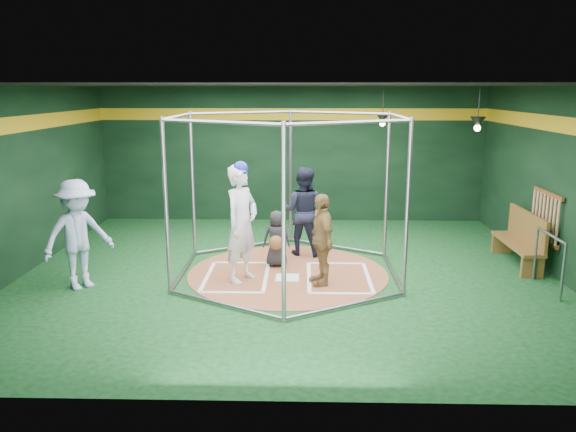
{
  "coord_description": "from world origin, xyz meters",
  "views": [
    {
      "loc": [
        0.26,
        -10.19,
        3.43
      ],
      "look_at": [
        0.0,
        0.1,
        1.1
      ],
      "focal_mm": 35.0,
      "sensor_mm": 36.0,
      "label": 1
    }
  ],
  "objects_px": {
    "visitor_leopard": "(322,239)",
    "umpire": "(303,211)",
    "batter_figure": "(242,223)",
    "dugout_bench": "(522,238)"
  },
  "relations": [
    {
      "from": "umpire",
      "to": "visitor_leopard",
      "type": "bearing_deg",
      "value": 115.2
    },
    {
      "from": "visitor_leopard",
      "to": "dugout_bench",
      "type": "bearing_deg",
      "value": 92.48
    },
    {
      "from": "umpire",
      "to": "dugout_bench",
      "type": "xyz_separation_m",
      "value": [
        4.34,
        -0.59,
        -0.39
      ]
    },
    {
      "from": "umpire",
      "to": "dugout_bench",
      "type": "distance_m",
      "value": 4.4
    },
    {
      "from": "batter_figure",
      "to": "dugout_bench",
      "type": "bearing_deg",
      "value": 11.61
    },
    {
      "from": "batter_figure",
      "to": "umpire",
      "type": "distance_m",
      "value": 2.04
    },
    {
      "from": "batter_figure",
      "to": "visitor_leopard",
      "type": "height_order",
      "value": "batter_figure"
    },
    {
      "from": "batter_figure",
      "to": "umpire",
      "type": "xyz_separation_m",
      "value": [
        1.11,
        1.71,
        -0.15
      ]
    },
    {
      "from": "visitor_leopard",
      "to": "umpire",
      "type": "bearing_deg",
      "value": 174.85
    },
    {
      "from": "batter_figure",
      "to": "umpire",
      "type": "bearing_deg",
      "value": 57.08
    }
  ]
}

